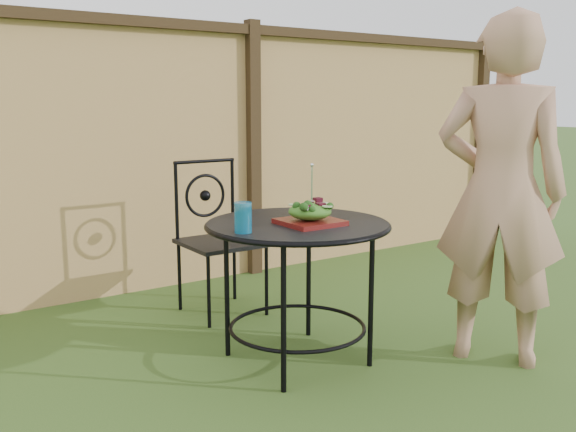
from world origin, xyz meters
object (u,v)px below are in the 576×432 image
object	(u,v)px
patio_table	(298,249)
salad_plate	(310,222)
diner	(500,192)
patio_chair	(217,233)

from	to	relation	value
patio_table	salad_plate	distance (m)	0.17
diner	patio_chair	bearing A→B (deg)	-6.37
patio_table	salad_plate	bearing A→B (deg)	-80.10
patio_table	diner	xyz separation A→B (m)	(0.85, -0.54, 0.28)
patio_table	salad_plate	size ratio (longest dim) A/B	3.42
diner	salad_plate	distance (m)	0.97
diner	patio_table	bearing A→B (deg)	22.99
patio_chair	diner	size ratio (longest dim) A/B	0.55
patio_chair	salad_plate	size ratio (longest dim) A/B	3.52
patio_table	patio_chair	world-z (taller)	patio_chair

